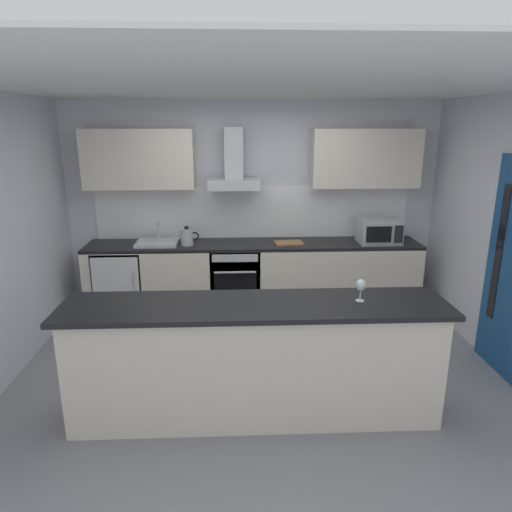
# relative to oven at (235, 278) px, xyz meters

# --- Properties ---
(ground) EXTENTS (5.65, 4.72, 0.02)m
(ground) POSITION_rel_oven_xyz_m (0.23, -1.52, -0.47)
(ground) COLOR gray
(ceiling) EXTENTS (5.65, 4.72, 0.02)m
(ceiling) POSITION_rel_oven_xyz_m (0.23, -1.52, 2.15)
(ceiling) COLOR white
(wall_back) EXTENTS (5.65, 0.12, 2.60)m
(wall_back) POSITION_rel_oven_xyz_m (0.23, 0.41, 0.84)
(wall_back) COLOR silver
(wall_back) RESTS_ON ground
(backsplash_tile) EXTENTS (3.95, 0.02, 0.66)m
(backsplash_tile) POSITION_rel_oven_xyz_m (0.23, 0.33, 0.77)
(backsplash_tile) COLOR white
(counter_back) EXTENTS (4.09, 0.60, 0.90)m
(counter_back) POSITION_rel_oven_xyz_m (0.23, 0.03, -0.01)
(counter_back) COLOR beige
(counter_back) RESTS_ON ground
(counter_island) EXTENTS (2.99, 0.64, 0.99)m
(counter_island) POSITION_rel_oven_xyz_m (0.16, -2.18, 0.04)
(counter_island) COLOR beige
(counter_island) RESTS_ON ground
(upper_cabinets) EXTENTS (4.03, 0.32, 0.70)m
(upper_cabinets) POSITION_rel_oven_xyz_m (0.23, 0.18, 1.45)
(upper_cabinets) COLOR beige
(oven) EXTENTS (0.60, 0.62, 0.80)m
(oven) POSITION_rel_oven_xyz_m (0.00, 0.00, 0.00)
(oven) COLOR slate
(oven) RESTS_ON ground
(refrigerator) EXTENTS (0.58, 0.60, 0.85)m
(refrigerator) POSITION_rel_oven_xyz_m (-1.41, -0.00, -0.03)
(refrigerator) COLOR white
(refrigerator) RESTS_ON ground
(microwave) EXTENTS (0.50, 0.38, 0.30)m
(microwave) POSITION_rel_oven_xyz_m (1.77, -0.03, 0.59)
(microwave) COLOR #B7BABC
(microwave) RESTS_ON counter_back
(sink) EXTENTS (0.50, 0.40, 0.26)m
(sink) POSITION_rel_oven_xyz_m (-0.94, 0.01, 0.47)
(sink) COLOR silver
(sink) RESTS_ON counter_back
(kettle) EXTENTS (0.29, 0.15, 0.24)m
(kettle) POSITION_rel_oven_xyz_m (-0.57, -0.03, 0.55)
(kettle) COLOR #B7BABC
(kettle) RESTS_ON counter_back
(range_hood) EXTENTS (0.62, 0.45, 0.72)m
(range_hood) POSITION_rel_oven_xyz_m (-0.00, 0.13, 1.33)
(range_hood) COLOR #B7BABC
(wine_glass) EXTENTS (0.08, 0.08, 0.18)m
(wine_glass) POSITION_rel_oven_xyz_m (0.97, -2.16, 0.65)
(wine_glass) COLOR silver
(wine_glass) RESTS_ON counter_island
(chopping_board) EXTENTS (0.37, 0.26, 0.02)m
(chopping_board) POSITION_rel_oven_xyz_m (0.66, -0.02, 0.45)
(chopping_board) COLOR #9E7247
(chopping_board) RESTS_ON counter_back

